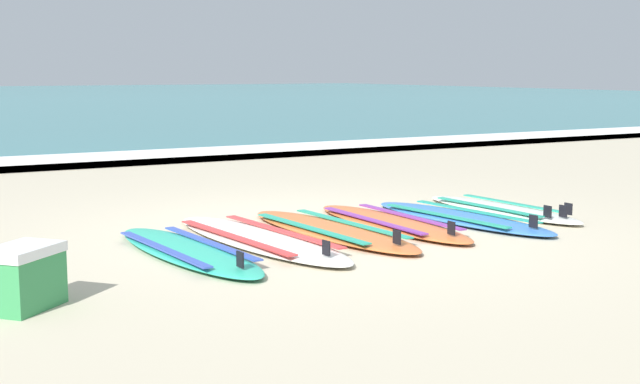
# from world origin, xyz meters

# --- Properties ---
(ground_plane) EXTENTS (80.00, 80.00, 0.00)m
(ground_plane) POSITION_xyz_m (0.00, 0.00, 0.00)
(ground_plane) COLOR #C1B599
(wave_foam_strip) EXTENTS (80.00, 1.28, 0.11)m
(wave_foam_strip) POSITION_xyz_m (0.00, 6.38, 0.06)
(wave_foam_strip) COLOR white
(wave_foam_strip) RESTS_ON ground
(surfboard_0) EXTENTS (0.71, 2.21, 0.18)m
(surfboard_0) POSITION_xyz_m (-1.35, -0.38, 0.04)
(surfboard_0) COLOR #2DB793
(surfboard_0) RESTS_ON ground
(surfboard_1) EXTENTS (0.85, 2.52, 0.18)m
(surfboard_1) POSITION_xyz_m (-0.67, -0.22, 0.04)
(surfboard_1) COLOR silver
(surfboard_1) RESTS_ON ground
(surfboard_2) EXTENTS (0.75, 2.37, 0.18)m
(surfboard_2) POSITION_xyz_m (0.03, -0.19, 0.04)
(surfboard_2) COLOR orange
(surfboard_2) RESTS_ON ground
(surfboard_3) EXTENTS (0.58, 2.22, 0.18)m
(surfboard_3) POSITION_xyz_m (0.69, -0.14, 0.04)
(surfboard_3) COLOR orange
(surfboard_3) RESTS_ON ground
(surfboard_4) EXTENTS (0.79, 2.27, 0.18)m
(surfboard_4) POSITION_xyz_m (1.40, -0.24, 0.04)
(surfboard_4) COLOR #3875CC
(surfboard_4) RESTS_ON ground
(surfboard_5) EXTENTS (0.63, 2.04, 0.18)m
(surfboard_5) POSITION_xyz_m (2.06, -0.06, 0.04)
(surfboard_5) COLOR silver
(surfboard_5) RESTS_ON ground
(cooler_box) EXTENTS (0.55, 0.54, 0.38)m
(cooler_box) POSITION_xyz_m (-2.71, -1.30, 0.19)
(cooler_box) COLOR #338C4C
(cooler_box) RESTS_ON ground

